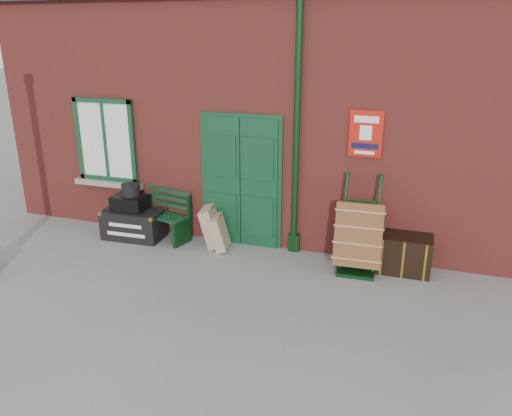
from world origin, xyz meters
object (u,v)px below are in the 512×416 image
at_px(bench, 154,211).
at_px(dark_trunk, 404,253).
at_px(houdini_trunk, 134,224).
at_px(porter_trolley, 359,235).

distance_m(bench, dark_trunk, 4.36).
relative_size(bench, houdini_trunk, 1.48).
height_order(bench, houdini_trunk, bench).
xyz_separation_m(houdini_trunk, porter_trolley, (3.96, 0.02, 0.30)).
xyz_separation_m(bench, porter_trolley, (3.68, -0.22, 0.10)).
xyz_separation_m(houdini_trunk, dark_trunk, (4.64, 0.17, 0.03)).
relative_size(houdini_trunk, porter_trolley, 0.72).
distance_m(houdini_trunk, porter_trolley, 3.98).
distance_m(bench, houdini_trunk, 0.42).
bearing_deg(dark_trunk, houdini_trunk, -178.52).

